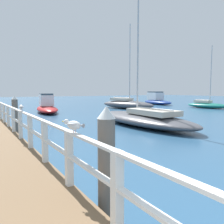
{
  "coord_description": "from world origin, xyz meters",
  "views": [
    {
      "loc": [
        -0.29,
        0.16,
        2.17
      ],
      "look_at": [
        3.36,
        6.15,
        1.51
      ],
      "focal_mm": 36.92,
      "sensor_mm": 36.0,
      "label": 1
    }
  ],
  "objects": [
    {
      "name": "boat_1",
      "position": [
        8.71,
        11.29,
        0.45
      ],
      "size": [
        2.91,
        8.9,
        11.45
      ],
      "rotation": [
        0.0,
        0.0,
        -0.01
      ],
      "color": "#4C4C51",
      "rests_on": "ground_plane"
    },
    {
      "name": "seagull_background",
      "position": [
        1.13,
        8.35,
        1.61
      ],
      "size": [
        0.21,
        0.48,
        0.21
      ],
      "rotation": [
        0.0,
        0.0,
        6.14
      ],
      "color": "white",
      "rests_on": "pier_railing"
    },
    {
      "name": "dock_piling_near",
      "position": [
        1.5,
        3.28,
        0.97
      ],
      "size": [
        0.29,
        0.29,
        1.93
      ],
      "color": "#6B6056",
      "rests_on": "ground_plane"
    },
    {
      "name": "boat_5",
      "position": [
        5.99,
        22.74,
        0.62
      ],
      "size": [
        2.89,
        6.48,
        1.86
      ],
      "rotation": [
        0.0,
        0.0,
        -0.16
      ],
      "color": "red",
      "rests_on": "ground_plane"
    },
    {
      "name": "boat_3",
      "position": [
        24.17,
        26.92,
        0.66
      ],
      "size": [
        3.46,
        6.88,
        1.98
      ],
      "rotation": [
        0.0,
        0.0,
        -0.17
      ],
      "color": "navy",
      "rests_on": "ground_plane"
    },
    {
      "name": "boat_0",
      "position": [
        24.25,
        18.01,
        0.4
      ],
      "size": [
        2.46,
        5.55,
        7.46
      ],
      "rotation": [
        0.0,
        0.0,
        3.25
      ],
      "color": "#197266",
      "rests_on": "ground_plane"
    },
    {
      "name": "pier_railing",
      "position": [
        1.12,
        11.0,
        1.1
      ],
      "size": [
        0.12,
        20.51,
        0.99
      ],
      "color": "silver",
      "rests_on": "pier_deck"
    },
    {
      "name": "seagull_foreground",
      "position": [
        1.12,
        3.69,
        1.61
      ],
      "size": [
        0.25,
        0.45,
        0.21
      ],
      "rotation": [
        0.0,
        0.0,
        0.42
      ],
      "color": "white",
      "rests_on": "pier_railing"
    },
    {
      "name": "dock_piling_far",
      "position": [
        1.5,
        12.26,
        0.97
      ],
      "size": [
        0.29,
        0.29,
        1.93
      ],
      "color": "#6B6056",
      "rests_on": "ground_plane"
    },
    {
      "name": "boat_4",
      "position": [
        15.35,
        22.41,
        0.54
      ],
      "size": [
        4.22,
        7.69,
        9.68
      ],
      "rotation": [
        0.0,
        0.0,
        3.41
      ],
      "color": "#4C4C51",
      "rests_on": "ground_plane"
    }
  ]
}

